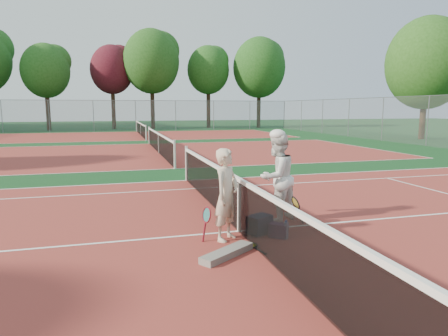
% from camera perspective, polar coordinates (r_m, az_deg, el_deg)
% --- Properties ---
extents(ground, '(130.00, 130.00, 0.00)m').
position_cam_1_polar(ground, '(7.57, 2.12, -9.03)').
color(ground, '#0F3717').
rests_on(ground, ground).
extents(court_main, '(23.77, 10.97, 0.01)m').
position_cam_1_polar(court_main, '(7.57, 2.12, -9.01)').
color(court_main, maroon).
rests_on(court_main, ground).
extents(court_far_a, '(23.77, 10.97, 0.01)m').
position_cam_1_polar(court_far_a, '(20.62, -9.28, 2.13)').
color(court_far_a, maroon).
rests_on(court_far_a, ground).
extents(court_far_b, '(23.77, 10.97, 0.01)m').
position_cam_1_polar(court_far_b, '(34.02, -11.78, 4.58)').
color(court_far_b, maroon).
rests_on(court_far_b, ground).
extents(net_main, '(0.10, 10.98, 1.02)m').
position_cam_1_polar(net_main, '(7.43, 2.15, -5.28)').
color(net_main, black).
rests_on(net_main, ground).
extents(net_far_a, '(0.10, 10.98, 1.02)m').
position_cam_1_polar(net_far_a, '(20.57, -9.32, 3.53)').
color(net_far_a, black).
rests_on(net_far_a, ground).
extents(net_far_b, '(0.10, 10.98, 1.02)m').
position_cam_1_polar(net_far_b, '(33.99, -11.81, 5.43)').
color(net_far_b, black).
rests_on(net_far_b, ground).
extents(fence_back, '(32.00, 0.06, 3.00)m').
position_cam_1_polar(fence_back, '(40.94, -12.50, 7.31)').
color(fence_back, slate).
rests_on(fence_back, ground).
extents(player_a, '(0.69, 0.69, 1.61)m').
position_cam_1_polar(player_a, '(6.90, 0.37, -3.84)').
color(player_a, beige).
rests_on(player_a, ground).
extents(player_b, '(1.09, 1.01, 1.81)m').
position_cam_1_polar(player_b, '(8.15, 7.54, -1.30)').
color(player_b, white).
rests_on(player_b, ground).
extents(racket_red, '(0.22, 0.30, 0.60)m').
position_cam_1_polar(racket_red, '(6.97, -2.49, -8.03)').
color(racket_red, maroon).
rests_on(racket_red, ground).
extents(racket_black_held, '(0.29, 0.30, 0.57)m').
position_cam_1_polar(racket_black_held, '(8.02, 10.17, -6.04)').
color(racket_black_held, black).
rests_on(racket_black_held, ground).
extents(racket_spare, '(0.38, 0.64, 0.03)m').
position_cam_1_polar(racket_spare, '(6.82, 3.82, -10.94)').
color(racket_spare, black).
rests_on(racket_spare, ground).
extents(sports_bag_navy, '(0.52, 0.46, 0.34)m').
position_cam_1_polar(sports_bag_navy, '(7.43, 5.08, -8.04)').
color(sports_bag_navy, black).
rests_on(sports_bag_navy, ground).
extents(sports_bag_purple, '(0.38, 0.37, 0.25)m').
position_cam_1_polar(sports_bag_purple, '(7.26, 7.75, -8.84)').
color(sports_bag_purple, '#2A112D').
rests_on(sports_bag_purple, ground).
extents(net_cover_canvas, '(1.00, 0.79, 0.11)m').
position_cam_1_polar(net_cover_canvas, '(6.34, 0.44, -12.06)').
color(net_cover_canvas, slate).
rests_on(net_cover_canvas, ground).
extents(water_bottle, '(0.09, 0.09, 0.30)m').
position_cam_1_polar(water_bottle, '(7.20, 8.86, -8.82)').
color(water_bottle, silver).
rests_on(water_bottle, ground).
extents(tree_back_1, '(4.73, 4.73, 8.68)m').
position_cam_1_polar(tree_back_1, '(44.86, -24.15, 12.54)').
color(tree_back_1, '#382314').
rests_on(tree_back_1, ground).
extents(tree_back_maroon, '(4.54, 4.54, 8.94)m').
position_cam_1_polar(tree_back_maroon, '(45.57, -15.73, 13.35)').
color(tree_back_maroon, '#382314').
rests_on(tree_back_maroon, ground).
extents(tree_back_3, '(5.92, 5.92, 10.56)m').
position_cam_1_polar(tree_back_3, '(44.53, -10.33, 14.73)').
color(tree_back_3, '#382314').
rests_on(tree_back_3, ground).
extents(tree_back_4, '(4.73, 4.73, 9.22)m').
position_cam_1_polar(tree_back_4, '(46.38, -2.27, 13.78)').
color(tree_back_4, '#382314').
rests_on(tree_back_4, ground).
extents(tree_back_5, '(5.97, 5.97, 10.26)m').
position_cam_1_polar(tree_back_5, '(47.17, 5.05, 14.08)').
color(tree_back_5, '#382314').
rests_on(tree_back_5, ground).
extents(tree_right_1, '(5.72, 5.72, 8.74)m').
position_cam_1_polar(tree_right_1, '(32.99, 26.98, 13.18)').
color(tree_right_1, '#382314').
rests_on(tree_right_1, ground).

